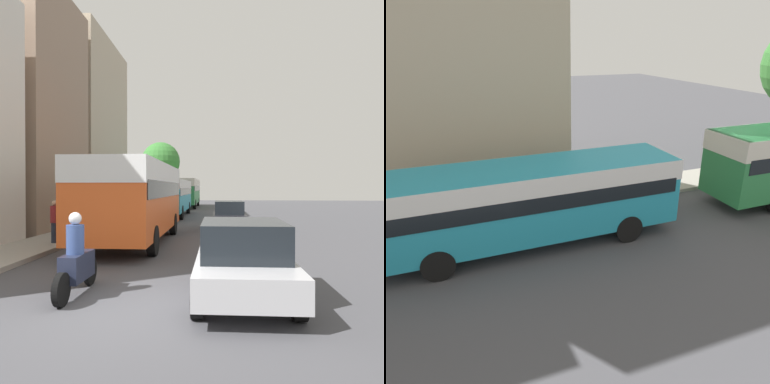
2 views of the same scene
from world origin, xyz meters
TOP-DOWN VIEW (x-y plane):
  - building_far_terrace at (-9.52, 20.75)m, footprint 6.64×9.29m
  - bus_following at (-2.04, 22.40)m, footprint 2.56×10.27m

SIDE VIEW (x-z plane):
  - bus_following at x=-2.04m, z-range 0.44..3.26m
  - building_far_terrace at x=-9.52m, z-range 0.00..13.05m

